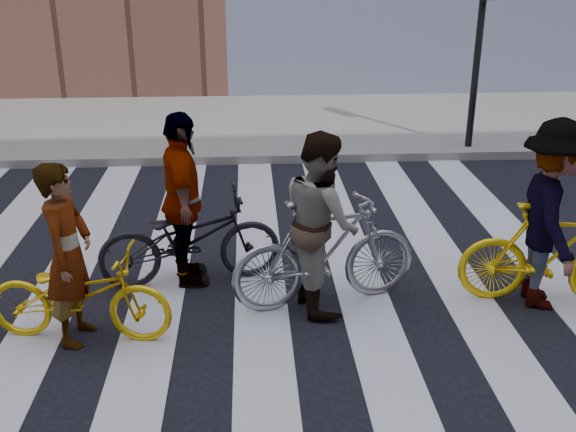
{
  "coord_description": "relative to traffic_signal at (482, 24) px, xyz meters",
  "views": [
    {
      "loc": [
        0.46,
        -6.08,
        3.51
      ],
      "look_at": [
        0.84,
        0.3,
        0.93
      ],
      "focal_mm": 42.0,
      "sensor_mm": 36.0,
      "label": 1
    }
  ],
  "objects": [
    {
      "name": "ground",
      "position": [
        -4.4,
        -5.32,
        -2.28
      ],
      "size": [
        100.0,
        100.0,
        0.0
      ],
      "primitive_type": "plane",
      "color": "black",
      "rests_on": "ground"
    },
    {
      "name": "sidewalk_far",
      "position": [
        -4.4,
        2.18,
        -2.2
      ],
      "size": [
        100.0,
        5.0,
        0.15
      ],
      "primitive_type": "cube",
      "color": "gray",
      "rests_on": "ground"
    },
    {
      "name": "zebra_crosswalk",
      "position": [
        -4.4,
        -5.32,
        -2.27
      ],
      "size": [
        8.25,
        10.0,
        0.01
      ],
      "color": "silver",
      "rests_on": "ground"
    },
    {
      "name": "traffic_signal",
      "position": [
        0.0,
        0.0,
        0.0
      ],
      "size": [
        0.22,
        0.42,
        3.33
      ],
      "color": "black",
      "rests_on": "ground"
    },
    {
      "name": "bike_yellow_left",
      "position": [
        -5.56,
        -5.72,
        -1.82
      ],
      "size": [
        1.82,
        0.84,
        0.92
      ],
      "primitive_type": "imported",
      "rotation": [
        0.0,
        0.0,
        1.44
      ],
      "color": "yellow",
      "rests_on": "ground"
    },
    {
      "name": "bike_silver_mid",
      "position": [
        -3.19,
        -5.19,
        -1.69
      ],
      "size": [
        2.05,
        0.99,
        1.19
      ],
      "primitive_type": "imported",
      "rotation": [
        0.0,
        0.0,
        1.8
      ],
      "color": "#9D9FA7",
      "rests_on": "ground"
    },
    {
      "name": "bike_yellow_right",
      "position": [
        -0.87,
        -5.3,
        -1.73
      ],
      "size": [
        1.9,
        0.81,
        1.1
      ],
      "primitive_type": "imported",
      "rotation": [
        0.0,
        0.0,
        1.41
      ],
      "color": "yellow",
      "rests_on": "ground"
    },
    {
      "name": "bike_dark_rear",
      "position": [
        -4.61,
        -4.62,
        -1.76
      ],
      "size": [
        2.08,
        1.01,
        1.05
      ],
      "primitive_type": "imported",
      "rotation": [
        0.0,
        0.0,
        1.74
      ],
      "color": "black",
      "rests_on": "ground"
    },
    {
      "name": "rider_left",
      "position": [
        -5.61,
        -5.72,
        -1.4
      ],
      "size": [
        0.5,
        0.69,
        1.76
      ],
      "primitive_type": "imported",
      "rotation": [
        0.0,
        0.0,
        1.44
      ],
      "color": "slate",
      "rests_on": "ground"
    },
    {
      "name": "rider_mid",
      "position": [
        -3.24,
        -5.19,
        -1.35
      ],
      "size": [
        0.89,
        1.04,
        1.86
      ],
      "primitive_type": "imported",
      "rotation": [
        0.0,
        0.0,
        1.8
      ],
      "color": "slate",
      "rests_on": "ground"
    },
    {
      "name": "rider_right",
      "position": [
        -0.92,
        -5.3,
        -1.29
      ],
      "size": [
        0.93,
        1.37,
        1.97
      ],
      "primitive_type": "imported",
      "rotation": [
        0.0,
        0.0,
        1.41
      ],
      "color": "slate",
      "rests_on": "ground"
    },
    {
      "name": "rider_rear",
      "position": [
        -4.66,
        -4.62,
        -1.31
      ],
      "size": [
        0.65,
        1.2,
        1.94
      ],
      "primitive_type": "imported",
      "rotation": [
        0.0,
        0.0,
        1.74
      ],
      "color": "slate",
      "rests_on": "ground"
    }
  ]
}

